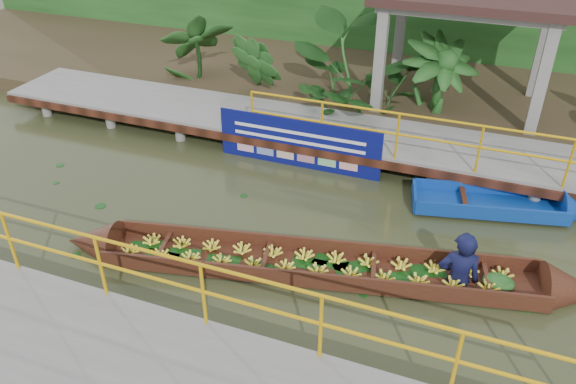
% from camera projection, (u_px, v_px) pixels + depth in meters
% --- Properties ---
extents(ground, '(80.00, 80.00, 0.00)m').
position_uv_depth(ground, '(248.00, 226.00, 10.54)').
color(ground, '#303319').
rests_on(ground, ground).
extents(land_strip, '(30.00, 8.00, 0.45)m').
position_uv_depth(land_strip, '(354.00, 80.00, 16.35)').
color(land_strip, '#352E1A').
rests_on(land_strip, ground).
extents(far_dock, '(16.00, 2.06, 1.66)m').
position_uv_depth(far_dock, '(309.00, 129.00, 12.99)').
color(far_dock, slate).
rests_on(far_dock, ground).
extents(pavilion, '(4.40, 3.00, 3.00)m').
position_uv_depth(pavilion, '(471.00, 8.00, 13.12)').
color(pavilion, slate).
rests_on(pavilion, ground).
extents(vendor_boat, '(8.93, 2.71, 2.30)m').
position_uv_depth(vendor_boat, '(350.00, 260.00, 9.20)').
color(vendor_boat, '#36170E').
rests_on(vendor_boat, ground).
extents(moored_blue_boat, '(3.45, 1.56, 0.80)m').
position_uv_depth(moored_blue_boat, '(531.00, 207.00, 10.81)').
color(moored_blue_boat, navy).
rests_on(moored_blue_boat, ground).
extents(blue_banner, '(3.68, 0.04, 1.15)m').
position_uv_depth(blue_banner, '(298.00, 144.00, 12.17)').
color(blue_banner, '#0B0F5C').
rests_on(blue_banner, ground).
extents(tropical_plants, '(14.29, 1.29, 1.62)m').
position_uv_depth(tropical_plants, '(423.00, 82.00, 13.38)').
color(tropical_plants, '#173C13').
rests_on(tropical_plants, ground).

